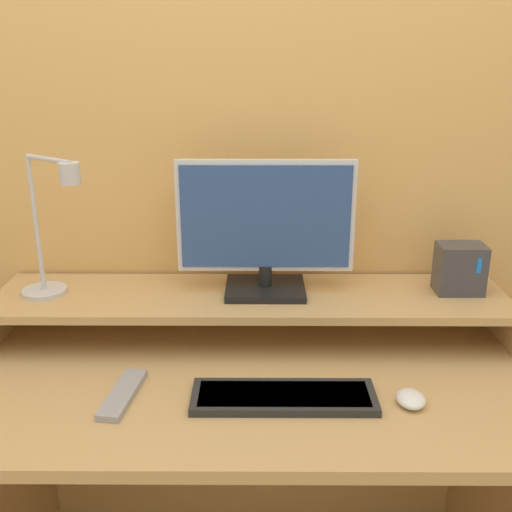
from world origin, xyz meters
TOP-DOWN VIEW (x-y plane):
  - wall_back at (0.00, 0.74)m, footprint 6.00×0.05m
  - desk at (0.00, 0.35)m, footprint 1.36×0.71m
  - monitor_shelf at (0.00, 0.56)m, footprint 1.36×0.30m
  - monitor at (0.04, 0.58)m, footprint 0.46×0.17m
  - desk_lamp at (-0.50, 0.53)m, footprint 0.21×0.17m
  - router_dock at (0.55, 0.58)m, footprint 0.12×0.09m
  - keyboard at (0.08, 0.24)m, footprint 0.41×0.13m
  - mouse at (0.35, 0.22)m, footprint 0.06×0.08m
  - remote_control at (-0.28, 0.25)m, footprint 0.08×0.20m

SIDE VIEW (x-z plane):
  - desk at x=0.00m, z-range 0.17..0.94m
  - remote_control at x=-0.28m, z-range 0.77..0.78m
  - keyboard at x=0.08m, z-range 0.77..0.79m
  - mouse at x=0.35m, z-range 0.77..0.80m
  - monitor_shelf at x=0.00m, z-range 0.81..0.93m
  - router_dock at x=0.55m, z-range 0.89..1.02m
  - desk_lamp at x=-0.50m, z-range 0.87..1.24m
  - monitor at x=0.04m, z-range 0.89..1.24m
  - wall_back at x=0.00m, z-range 0.00..2.50m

